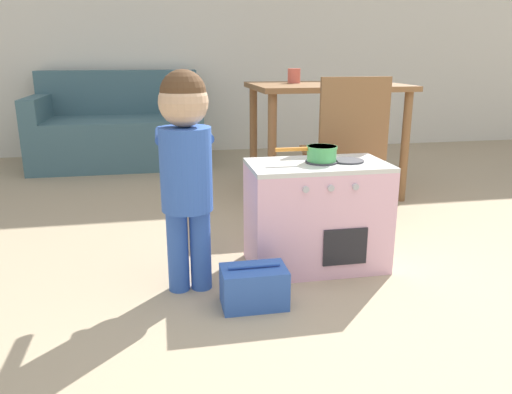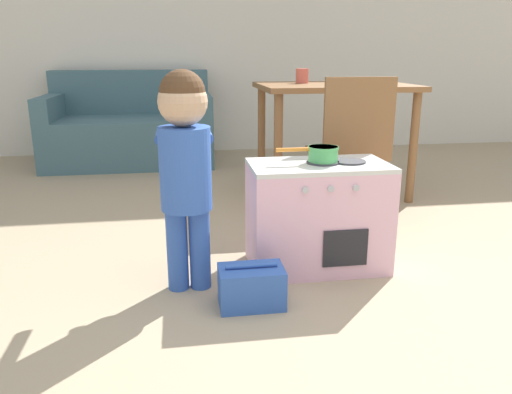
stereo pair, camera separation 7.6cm
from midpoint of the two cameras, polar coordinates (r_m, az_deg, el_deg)
ground_plane at (r=1.73m, az=21.24°, el=-19.25°), size 16.00×16.00×0.00m
wall_back at (r=5.23m, az=-0.25°, el=19.68°), size 10.00×0.06×2.60m
play_kitchen at (r=2.33m, az=7.99°, el=-2.14°), size 0.63×0.37×0.50m
toy_pot at (r=2.26m, az=8.53°, el=5.01°), size 0.28×0.14×0.07m
child_figure at (r=2.02m, az=-7.06°, el=4.81°), size 0.23×0.37×0.91m
toy_basket at (r=2.01m, az=0.58°, el=-10.22°), size 0.26×0.16×0.18m
dining_table at (r=3.55m, az=9.53°, el=10.77°), size 1.03×0.75×0.77m
dining_chair_near at (r=2.84m, az=11.50°, el=5.45°), size 0.38×0.38×0.86m
couch at (r=4.76m, az=-13.69°, el=7.52°), size 1.46×0.89×0.82m
cup_on_table at (r=3.60m, az=5.92°, el=13.61°), size 0.09×0.09×0.10m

